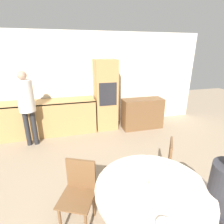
% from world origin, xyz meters
% --- Properties ---
extents(wall_back, '(6.49, 0.05, 2.60)m').
position_xyz_m(wall_back, '(0.00, 4.69, 1.30)').
color(wall_back, silver).
rests_on(wall_back, ground_plane).
extents(kitchen_counter, '(2.37, 0.60, 0.90)m').
position_xyz_m(kitchen_counter, '(-1.21, 4.34, 0.46)').
color(kitchen_counter, tan).
rests_on(kitchen_counter, ground_plane).
extents(oven_unit, '(0.58, 0.59, 1.90)m').
position_xyz_m(oven_unit, '(0.31, 4.35, 0.95)').
color(oven_unit, tan).
rests_on(oven_unit, ground_plane).
extents(sideboard, '(1.13, 0.45, 0.85)m').
position_xyz_m(sideboard, '(1.30, 4.06, 0.42)').
color(sideboard, brown).
rests_on(sideboard, ground_plane).
extents(dining_table, '(1.24, 1.24, 0.74)m').
position_xyz_m(dining_table, '(0.08, 1.11, 0.52)').
color(dining_table, brown).
rests_on(dining_table, ground_plane).
extents(chair_far_left, '(0.53, 0.53, 0.85)m').
position_xyz_m(chair_far_left, '(-0.68, 1.57, 0.48)').
color(chair_far_left, brown).
rests_on(chair_far_left, ground_plane).
extents(chair_far_right, '(0.55, 0.55, 0.85)m').
position_xyz_m(chair_far_right, '(0.62, 1.81, 0.48)').
color(chair_far_right, brown).
rests_on(chair_far_right, ground_plane).
extents(person_standing, '(0.34, 0.34, 1.72)m').
position_xyz_m(person_standing, '(-1.59, 3.83, 1.07)').
color(person_standing, '#262628').
rests_on(person_standing, ground_plane).
extents(cup, '(0.08, 0.08, 0.10)m').
position_xyz_m(cup, '(0.17, 1.48, 0.79)').
color(cup, silver).
rests_on(cup, dining_table).
extents(bowl_near, '(0.13, 0.13, 0.04)m').
position_xyz_m(bowl_near, '(0.12, 1.16, 0.76)').
color(bowl_near, beige).
rests_on(bowl_near, dining_table).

